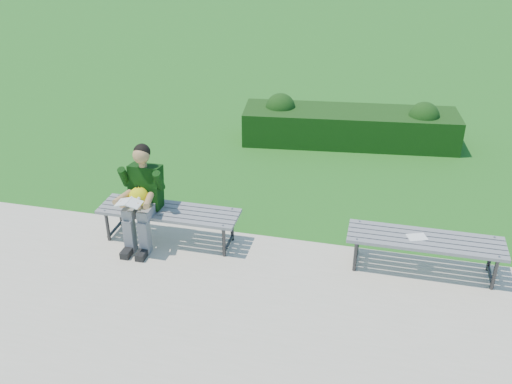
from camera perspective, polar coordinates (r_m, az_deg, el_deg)
name	(u,v)px	position (r m, az deg, el deg)	size (l,w,h in m)	color
ground	(288,240)	(7.51, 3.18, -4.81)	(80.00, 80.00, 0.00)	#216D1C
walkway	(257,327)	(6.13, 0.08, -13.36)	(30.00, 3.50, 0.02)	#B3A695
hedge	(350,125)	(10.43, 9.34, 6.63)	(3.87, 1.38, 0.84)	#173712
bench_left	(169,214)	(7.34, -8.71, -2.16)	(1.80, 0.50, 0.46)	gray
bench_right	(425,242)	(6.97, 16.56, -4.85)	(1.80, 0.50, 0.46)	gray
seated_boy	(142,194)	(7.23, -11.36, -0.18)	(0.56, 0.76, 1.31)	gray
paper_sheet	(417,237)	(6.94, 15.81, -4.37)	(0.26, 0.23, 0.01)	white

